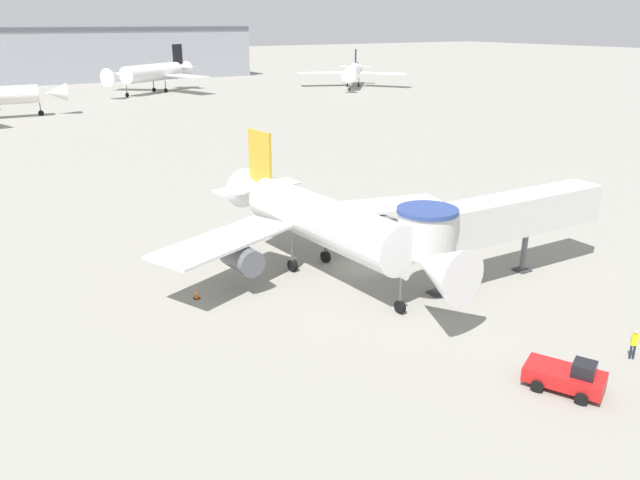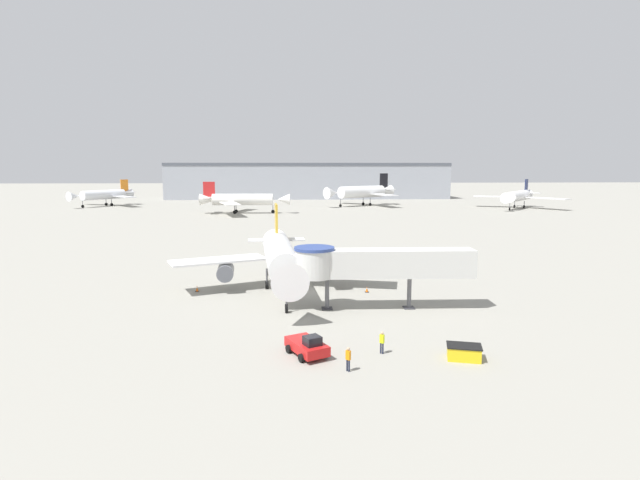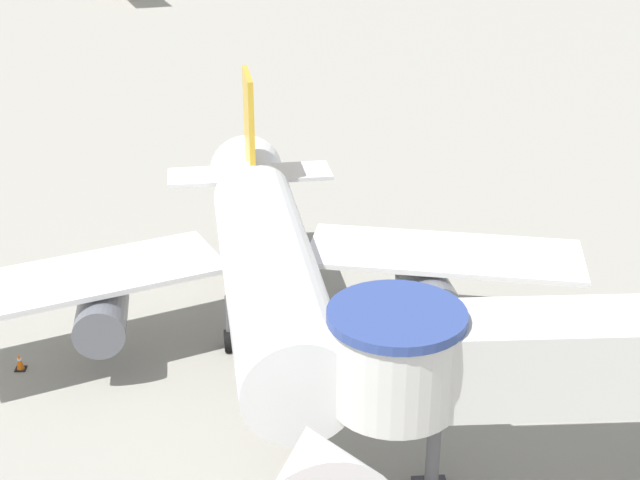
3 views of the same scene
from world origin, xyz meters
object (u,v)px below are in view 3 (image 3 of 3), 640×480
object	(u,v)px
traffic_cone_port_wing	(20,362)
jet_bridge	(589,356)
traffic_cone_starboard_wing	(530,363)
main_airplane	(270,272)

from	to	relation	value
traffic_cone_port_wing	jet_bridge	bearing A→B (deg)	-23.12
jet_bridge	traffic_cone_starboard_wing	size ratio (longest dim) A/B	26.16
main_airplane	jet_bridge	world-z (taller)	main_airplane
main_airplane	traffic_cone_port_wing	xyz separation A→B (m)	(-9.81, 0.42, -3.75)
traffic_cone_starboard_wing	traffic_cone_port_wing	bearing A→B (deg)	175.90
main_airplane	traffic_cone_starboard_wing	distance (m)	10.75
traffic_cone_starboard_wing	jet_bridge	bearing A→B (deg)	-95.25
main_airplane	traffic_cone_starboard_wing	size ratio (longest dim) A/B	37.25
traffic_cone_port_wing	main_airplane	bearing A→B (deg)	-2.47
jet_bridge	traffic_cone_starboard_wing	xyz separation A→B (m)	(0.62, 6.78, -4.45)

